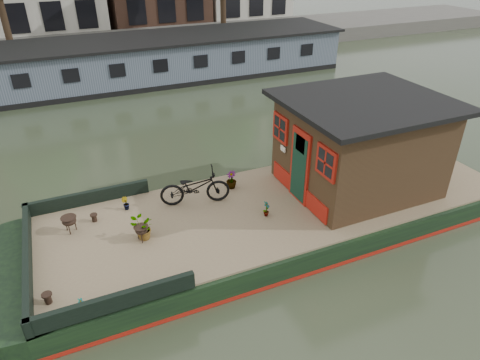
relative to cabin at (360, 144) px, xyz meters
name	(u,v)px	position (x,y,z in m)	size (l,w,h in m)	color
ground	(282,223)	(-2.19, 0.00, -1.88)	(120.00, 120.00, 0.00)	#283421
houseboat_hull	(235,227)	(-3.52, 0.00, -1.60)	(14.01, 4.02, 0.60)	black
houseboat_deck	(283,203)	(-2.19, 0.00, -1.25)	(11.80, 3.80, 0.05)	olive
bow_bulwark	(71,248)	(-7.25, 0.00, -1.05)	(3.00, 4.00, 0.35)	black
cabin	(360,144)	(0.00, 0.00, 0.00)	(4.00, 3.50, 2.42)	black
bicycle	(195,187)	(-4.21, 0.88, -0.77)	(0.60, 1.73, 0.91)	black
potted_plant_a	(266,209)	(-2.85, -0.37, -1.02)	(0.22, 0.15, 0.41)	#A2612E
potted_plant_b	(126,203)	(-5.88, 1.29, -1.06)	(0.18, 0.15, 0.33)	maroon
potted_plant_c	(142,229)	(-5.76, -0.07, -0.96)	(0.49, 0.42, 0.54)	#AD4232
potted_plant_d	(231,180)	(-3.10, 1.20, -0.99)	(0.27, 0.27, 0.49)	brown
potted_plant_e	(81,304)	(-7.23, -1.70, -1.09)	(0.15, 0.10, 0.28)	#94532B
brazier_front	(142,233)	(-5.79, -0.10, -1.04)	(0.34, 0.34, 0.37)	black
brazier_rear	(70,224)	(-7.21, 0.87, -1.03)	(0.37, 0.37, 0.39)	black
bollard_port	(94,218)	(-6.67, 1.08, -1.13)	(0.17, 0.17, 0.19)	black
bollard_stbd	(48,298)	(-7.79, -1.26, -1.12)	(0.19, 0.19, 0.22)	black
far_houseboat	(151,61)	(-2.19, 14.00, -0.91)	(20.40, 4.40, 2.11)	slate
quay	(128,45)	(-2.19, 20.50, -1.43)	(60.00, 6.00, 0.90)	#47443F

